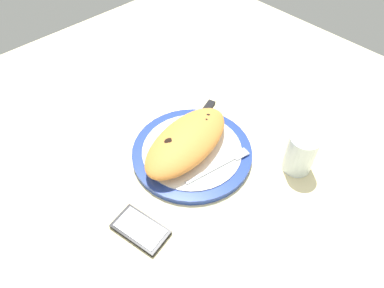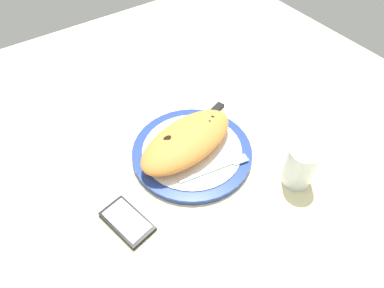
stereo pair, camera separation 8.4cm
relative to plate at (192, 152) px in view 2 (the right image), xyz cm
name	(u,v)px [view 2 (the right image)]	position (x,y,z in cm)	size (l,w,h in cm)	color
ground_plane	(192,158)	(0.00, 0.00, -2.39)	(150.00, 150.00, 3.00)	beige
plate	(192,152)	(0.00, 0.00, 0.00)	(29.68, 29.68, 1.86)	#233D99
calzone	(187,141)	(-0.81, 1.05, 3.73)	(28.63, 17.71, 5.48)	orange
fork	(220,167)	(2.27, -8.38, 1.17)	(17.65, 4.65, 0.40)	silver
knife	(204,122)	(7.77, 5.68, 1.46)	(23.30, 9.51, 1.20)	silver
smartphone	(127,221)	(-22.18, -7.79, -0.32)	(8.70, 12.76, 1.16)	black
water_glass	(299,168)	(15.60, -20.08, 3.50)	(6.97, 6.97, 10.22)	silver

